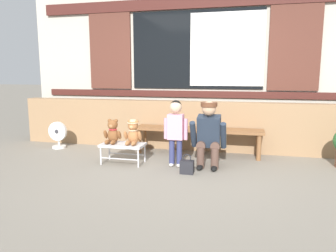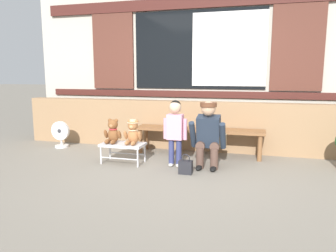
{
  "view_description": "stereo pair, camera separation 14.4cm",
  "coord_description": "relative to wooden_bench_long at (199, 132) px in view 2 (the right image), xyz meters",
  "views": [
    {
      "loc": [
        0.94,
        -4.07,
        1.33
      ],
      "look_at": [
        -0.2,
        0.52,
        0.55
      ],
      "focal_mm": 34.21,
      "sensor_mm": 36.0,
      "label": 1
    },
    {
      "loc": [
        1.08,
        -4.03,
        1.33
      ],
      "look_at": [
        -0.2,
        0.52,
        0.55
      ],
      "focal_mm": 34.21,
      "sensor_mm": 36.0,
      "label": 2
    }
  ],
  "objects": [
    {
      "name": "floor_fan",
      "position": [
        -2.5,
        -0.16,
        -0.13
      ],
      "size": [
        0.34,
        0.24,
        0.48
      ],
      "color": "silver",
      "rests_on": "ground"
    },
    {
      "name": "shop_facade",
      "position": [
        -0.17,
        0.88,
        1.46
      ],
      "size": [
        6.56,
        0.26,
        3.66
      ],
      "color": "#B7B2A3",
      "rests_on": "ground"
    },
    {
      "name": "ground_plane",
      "position": [
        -0.17,
        -1.06,
        -0.37
      ],
      "size": [
        60.0,
        60.0,
        0.0
      ],
      "primitive_type": "plane",
      "color": "gray"
    },
    {
      "name": "adult_crouching",
      "position": [
        0.27,
        -0.67,
        0.11
      ],
      "size": [
        0.5,
        0.49,
        0.95
      ],
      "color": "brown",
      "rests_on": "ground"
    },
    {
      "name": "small_display_bench",
      "position": [
        -1.0,
        -0.79,
        -0.11
      ],
      "size": [
        0.64,
        0.36,
        0.3
      ],
      "color": "silver",
      "rests_on": "ground"
    },
    {
      "name": "teddy_bear_with_hat",
      "position": [
        -0.84,
        -0.79,
        0.1
      ],
      "size": [
        0.28,
        0.27,
        0.36
      ],
      "color": "#A86B3D",
      "rests_on": "small_display_bench"
    },
    {
      "name": "handbag_on_ground",
      "position": [
        0.02,
        -1.06,
        -0.28
      ],
      "size": [
        0.18,
        0.11,
        0.27
      ],
      "color": "#232328",
      "rests_on": "ground"
    },
    {
      "name": "brick_low_wall",
      "position": [
        -0.17,
        0.37,
        0.05
      ],
      "size": [
        6.43,
        0.25,
        0.85
      ],
      "primitive_type": "cube",
      "color": "#997551",
      "rests_on": "ground"
    },
    {
      "name": "child_standing",
      "position": [
        -0.21,
        -0.76,
        0.22
      ],
      "size": [
        0.35,
        0.18,
        0.96
      ],
      "color": "navy",
      "rests_on": "ground"
    },
    {
      "name": "wooden_bench_long",
      "position": [
        0.0,
        0.0,
        0.0
      ],
      "size": [
        2.1,
        0.4,
        0.44
      ],
      "color": "brown",
      "rests_on": "ground"
    },
    {
      "name": "teddy_bear_plain",
      "position": [
        -1.16,
        -0.79,
        0.09
      ],
      "size": [
        0.28,
        0.26,
        0.36
      ],
      "color": "brown",
      "rests_on": "small_display_bench"
    }
  ]
}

